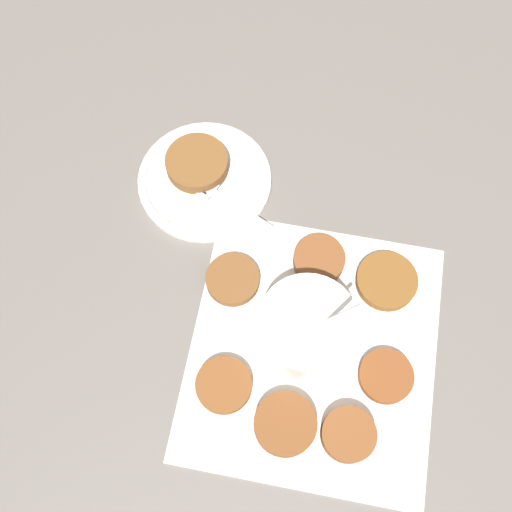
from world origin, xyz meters
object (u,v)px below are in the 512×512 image
(sauce_bowl, at_px, (306,330))
(fork, at_px, (214,193))
(fritter_on_plate, at_px, (197,163))
(serving_plate, at_px, (205,180))

(sauce_bowl, height_order, fork, sauce_bowl)
(fritter_on_plate, distance_m, fork, 0.05)
(serving_plate, height_order, fritter_on_plate, fritter_on_plate)
(sauce_bowl, xyz_separation_m, fork, (-0.19, -0.11, -0.01))
(serving_plate, xyz_separation_m, fork, (0.03, 0.01, 0.01))
(sauce_bowl, height_order, serving_plate, sauce_bowl)
(serving_plate, relative_size, fork, 1.36)
(sauce_bowl, xyz_separation_m, fritter_on_plate, (-0.23, -0.14, -0.01))
(fritter_on_plate, bearing_deg, fork, 28.54)
(sauce_bowl, bearing_deg, fritter_on_plate, -149.72)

